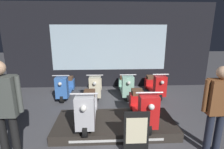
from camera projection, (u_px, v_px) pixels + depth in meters
name	position (u px, v px, depth m)	size (l,w,h in m)	color
shop_wall_back	(109.00, 46.00, 6.68)	(7.91, 0.09, 3.20)	black
display_platform	(115.00, 124.00, 4.04)	(2.71, 1.20, 0.21)	#2D2823
scooter_display_left	(88.00, 108.00, 3.85)	(0.51, 1.56, 0.89)	black
scooter_display_right	(142.00, 107.00, 3.90)	(0.51, 1.56, 0.89)	black
scooter_backrow_0	(66.00, 87.00, 5.92)	(0.51, 1.56, 0.89)	black
scooter_backrow_1	(96.00, 86.00, 5.97)	(0.51, 1.56, 0.89)	black
scooter_backrow_2	(126.00, 86.00, 6.02)	(0.51, 1.56, 0.89)	black
scooter_backrow_3	(155.00, 85.00, 6.06)	(0.51, 1.56, 0.89)	black
person_left_browsing	(4.00, 103.00, 2.86)	(0.61, 0.25, 1.78)	black
person_right_browsing	(218.00, 105.00, 3.05)	(0.56, 0.23, 1.65)	#232838
price_sign_board	(136.00, 133.00, 3.14)	(0.46, 0.04, 0.85)	black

